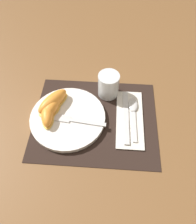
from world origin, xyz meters
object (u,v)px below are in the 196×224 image
at_px(citrus_wedge_0, 53,102).
at_px(plate, 68,118).
at_px(spoon, 133,110).
at_px(fork, 72,120).
at_px(juice_glass, 108,86).
at_px(citrus_wedge_2, 48,115).
at_px(citrus_wedge_1, 51,109).
at_px(knife, 126,118).

bearing_deg(citrus_wedge_0, plate, -38.25).
distance_m(spoon, fork, 0.22).
xyz_separation_m(juice_glass, citrus_wedge_2, (-0.20, -0.14, -0.01)).
distance_m(juice_glass, fork, 0.18).
xyz_separation_m(fork, citrus_wedge_0, (-0.07, 0.06, 0.02)).
bearing_deg(citrus_wedge_1, knife, -0.27).
bearing_deg(fork, spoon, 16.73).
distance_m(plate, citrus_wedge_2, 0.07).
relative_size(plate, knife, 1.18).
height_order(knife, spoon, spoon).
bearing_deg(citrus_wedge_0, spoon, 0.77).
xyz_separation_m(juice_glass, citrus_wedge_1, (-0.19, -0.11, -0.01)).
xyz_separation_m(juice_glass, spoon, (0.09, -0.08, -0.03)).
height_order(citrus_wedge_0, citrus_wedge_1, citrus_wedge_0).
bearing_deg(juice_glass, spoon, -40.38).
relative_size(knife, citrus_wedge_1, 1.96).
bearing_deg(fork, citrus_wedge_1, 157.95).
xyz_separation_m(juice_glass, citrus_wedge_0, (-0.19, -0.08, -0.00)).
bearing_deg(fork, citrus_wedge_2, 176.88).
bearing_deg(knife, plate, -175.65).
bearing_deg(fork, plate, 142.81).
distance_m(knife, spoon, 0.04).
distance_m(plate, knife, 0.20).
bearing_deg(knife, citrus_wedge_1, 179.73).
relative_size(fork, citrus_wedge_0, 1.46).
relative_size(plate, spoon, 1.42).
relative_size(spoon, citrus_wedge_1, 1.62).
bearing_deg(citrus_wedge_1, juice_glass, 30.02).
bearing_deg(juice_glass, citrus_wedge_2, -145.38).
distance_m(knife, citrus_wedge_0, 0.26).
height_order(knife, citrus_wedge_2, citrus_wedge_2).
bearing_deg(juice_glass, citrus_wedge_1, -149.98).
bearing_deg(juice_glass, knife, -59.07).
relative_size(spoon, citrus_wedge_0, 1.33).
bearing_deg(fork, knife, 9.26).
xyz_separation_m(spoon, citrus_wedge_0, (-0.28, -0.00, 0.03)).
bearing_deg(plate, citrus_wedge_1, 163.94).
relative_size(plate, juice_glass, 2.79).
bearing_deg(citrus_wedge_1, plate, -16.06).
xyz_separation_m(spoon, citrus_wedge_1, (-0.28, -0.03, 0.03)).
bearing_deg(citrus_wedge_0, citrus_wedge_2, -98.54).
distance_m(spoon, citrus_wedge_1, 0.29).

